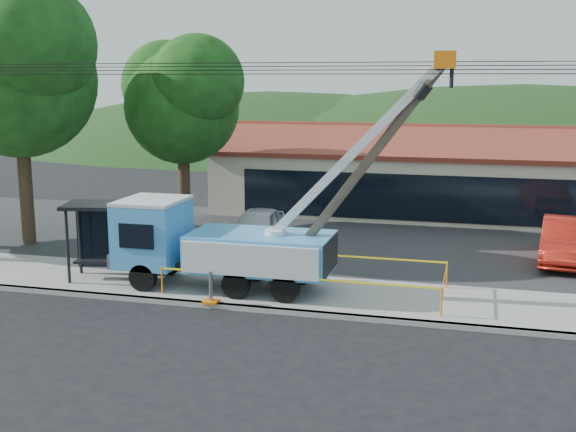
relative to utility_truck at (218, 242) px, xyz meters
The scene contains 15 objects.
ground 4.57m from the utility_truck, 63.37° to the right, with size 120.00×120.00×0.00m, color black.
curb 3.02m from the utility_truck, 41.81° to the right, with size 60.00×0.25×0.15m, color gray.
sidewalk 2.50m from the utility_truck, ahead, with size 60.00×4.00×0.15m, color gray.
parking_lot 8.57m from the utility_truck, 76.88° to the left, with size 60.00×12.00×0.10m, color #28282B.
strip_mall 17.22m from the utility_truck, 69.93° to the left, with size 22.50×8.53×4.67m.
tree_west_near 12.40m from the utility_truck, 157.44° to the left, with size 7.56×6.72×10.80m.
tree_lot 11.45m from the utility_truck, 118.98° to the left, with size 6.30×5.60×8.94m.
hill_west 52.87m from the utility_truck, 104.34° to the left, with size 78.40×56.00×28.00m, color #203C15.
hill_center 52.59m from the utility_truck, 76.90° to the left, with size 89.60×64.00×32.00m, color #203C15.
utility_truck is the anchor object (origin of this frame).
leaning_pole 5.33m from the utility_truck, ahead, with size 5.68×1.70×7.55m.
bus_shelter 4.16m from the utility_truck, behind, with size 3.03×2.24×2.63m.
caution_tape 3.06m from the utility_truck, ahead, with size 8.89×3.14×0.91m.
car_silver 6.32m from the utility_truck, 95.24° to the left, with size 1.88×4.68×1.59m, color silver.
car_red 13.44m from the utility_truck, 30.11° to the left, with size 1.75×5.03×1.66m, color #AA1B11.
Camera 1 is at (6.30, -17.99, 7.02)m, focal length 45.00 mm.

